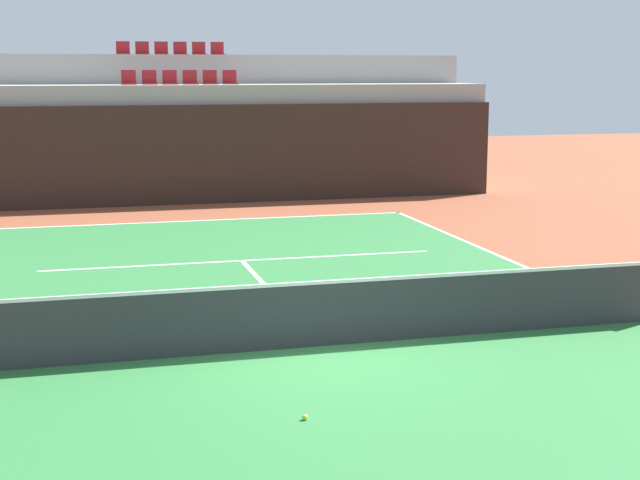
{
  "coord_description": "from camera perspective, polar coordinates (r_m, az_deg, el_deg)",
  "views": [
    {
      "loc": [
        -3.4,
        -12.71,
        3.96
      ],
      "look_at": [
        0.52,
        2.0,
        1.2
      ],
      "focal_mm": 52.85,
      "sensor_mm": 36.0,
      "label": 1
    }
  ],
  "objects": [
    {
      "name": "seating_row_lower",
      "position": [
        29.67,
        -8.47,
        9.54
      ],
      "size": [
        3.54,
        0.44,
        0.44
      ],
      "color": "maroon",
      "rests_on": "stands_tier_lower"
    },
    {
      "name": "back_wall",
      "position": [
        28.34,
        -8.01,
        5.14
      ],
      "size": [
        19.24,
        0.3,
        2.94
      ],
      "primitive_type": "cube",
      "color": "black",
      "rests_on": "ground_plane"
    },
    {
      "name": "stands_tier_upper",
      "position": [
        32.01,
        -8.88,
        7.03
      ],
      "size": [
        19.24,
        2.4,
        4.44
      ],
      "primitive_type": "cube",
      "color": "#9E9E99",
      "rests_on": "ground_plane"
    },
    {
      "name": "tennis_net",
      "position": [
        13.6,
        0.05,
        -4.42
      ],
      "size": [
        11.08,
        0.08,
        1.07
      ],
      "color": "black",
      "rests_on": "court_surface"
    },
    {
      "name": "service_line_far",
      "position": [
        19.8,
        -4.74,
        -1.26
      ],
      "size": [
        8.26,
        0.1,
        0.0
      ],
      "primitive_type": "cube",
      "color": "white",
      "rests_on": "court_surface"
    },
    {
      "name": "centre_service_line",
      "position": [
        16.74,
        -2.79,
        -3.38
      ],
      "size": [
        0.1,
        6.4,
        0.0
      ],
      "primitive_type": "cube",
      "color": "white",
      "rests_on": "court_surface"
    },
    {
      "name": "stands_tier_lower",
      "position": [
        29.66,
        -8.35,
        5.9
      ],
      "size": [
        19.24,
        2.4,
        3.51
      ],
      "primitive_type": "cube",
      "color": "#9E9E99",
      "rests_on": "ground_plane"
    },
    {
      "name": "ground_plane",
      "position": [
        13.74,
        0.04,
        -6.48
      ],
      "size": [
        80.0,
        80.0,
        0.0
      ],
      "primitive_type": "plane",
      "color": "brown"
    },
    {
      "name": "baseline_far",
      "position": [
        25.2,
        -6.99,
        1.18
      ],
      "size": [
        11.0,
        0.1,
        0.0
      ],
      "primitive_type": "cube",
      "color": "white",
      "rests_on": "court_surface"
    },
    {
      "name": "tennis_ball_0",
      "position": [
        10.95,
        -0.92,
        -10.67
      ],
      "size": [
        0.07,
        0.07,
        0.07
      ],
      "primitive_type": "sphere",
      "color": "#CCE033",
      "rests_on": "court_surface"
    },
    {
      "name": "seating_row_upper",
      "position": [
        32.06,
        -9.01,
        11.23
      ],
      "size": [
        3.54,
        0.44,
        0.44
      ],
      "color": "maroon",
      "rests_on": "stands_tier_upper"
    },
    {
      "name": "court_surface",
      "position": [
        13.73,
        0.04,
        -6.46
      ],
      "size": [
        11.0,
        24.0,
        0.01
      ],
      "primitive_type": "cube",
      "color": "#2D7238",
      "rests_on": "ground_plane"
    }
  ]
}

